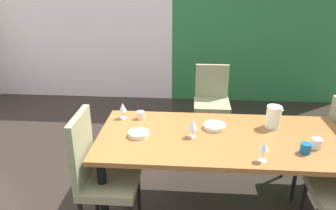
{
  "coord_description": "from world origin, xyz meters",
  "views": [
    {
      "loc": [
        0.52,
        -2.51,
        2.01
      ],
      "look_at": [
        0.32,
        0.28,
        0.85
      ],
      "focal_mm": 35.0,
      "sensor_mm": 36.0,
      "label": 1
    }
  ],
  "objects": [
    {
      "name": "ground_plane",
      "position": [
        0.0,
        0.0,
        -0.01
      ],
      "size": [
        5.74,
        5.41,
        0.02
      ],
      "primitive_type": "cube",
      "color": "#2B231D"
    },
    {
      "name": "back_panel_interior",
      "position": [
        -1.33,
        2.66,
        1.26
      ],
      "size": [
        3.08,
        0.1,
        2.53
      ],
      "primitive_type": "cube",
      "color": "silver",
      "rests_on": "ground_plane"
    },
    {
      "name": "garden_window_panel",
      "position": [
        1.54,
        2.66,
        1.26
      ],
      "size": [
        2.66,
        0.1,
        2.53
      ],
      "primitive_type": "cube",
      "color": "#2A7038",
      "rests_on": "ground_plane"
    },
    {
      "name": "dining_table",
      "position": [
        0.8,
        -0.06,
        0.65
      ],
      "size": [
        2.08,
        0.94,
        0.72
      ],
      "color": "#935F2E",
      "rests_on": "ground_plane"
    },
    {
      "name": "chair_head_far",
      "position": [
        0.79,
        1.37,
        0.51
      ],
      "size": [
        0.44,
        0.45,
        0.91
      ],
      "rotation": [
        0.0,
        0.0,
        3.14
      ],
      "color": "gray",
      "rests_on": "ground_plane"
    },
    {
      "name": "chair_left_near",
      "position": [
        -0.18,
        -0.39,
        0.55
      ],
      "size": [
        0.45,
        0.44,
        1.02
      ],
      "rotation": [
        0.0,
        0.0,
        -1.57
      ],
      "color": "gray",
      "rests_on": "ground_plane"
    },
    {
      "name": "chair_right_far",
      "position": [
        1.76,
        0.26,
        0.51
      ],
      "size": [
        0.44,
        0.44,
        0.92
      ],
      "rotation": [
        0.0,
        0.0,
        1.57
      ],
      "color": "gray",
      "rests_on": "ground_plane"
    },
    {
      "name": "wine_glass_south",
      "position": [
        0.55,
        -0.09,
        0.83
      ],
      "size": [
        0.08,
        0.08,
        0.16
      ],
      "color": "silver",
      "rests_on": "dining_table"
    },
    {
      "name": "wine_glass_center",
      "position": [
        -0.1,
        0.24,
        0.83
      ],
      "size": [
        0.07,
        0.07,
        0.15
      ],
      "color": "silver",
      "rests_on": "dining_table"
    },
    {
      "name": "wine_glass_right",
      "position": [
        1.06,
        -0.42,
        0.83
      ],
      "size": [
        0.07,
        0.07,
        0.15
      ],
      "color": "silver",
      "rests_on": "dining_table"
    },
    {
      "name": "serving_bowl_rear",
      "position": [
        0.1,
        -0.1,
        0.74
      ],
      "size": [
        0.17,
        0.17,
        0.04
      ],
      "primitive_type": "cylinder",
      "color": "white",
      "rests_on": "dining_table"
    },
    {
      "name": "serving_bowl_north",
      "position": [
        0.74,
        0.09,
        0.74
      ],
      "size": [
        0.19,
        0.19,
        0.04
      ],
      "primitive_type": "cylinder",
      "color": "beige",
      "rests_on": "dining_table"
    },
    {
      "name": "cup_east",
      "position": [
        1.4,
        -0.28,
        0.76
      ],
      "size": [
        0.08,
        0.08,
        0.08
      ],
      "primitive_type": "cylinder",
      "color": "#125994",
      "rests_on": "dining_table"
    },
    {
      "name": "cup_west",
      "position": [
        1.51,
        -0.19,
        0.76
      ],
      "size": [
        0.08,
        0.08,
        0.08
      ],
      "primitive_type": "cylinder",
      "color": "white",
      "rests_on": "dining_table"
    },
    {
      "name": "cup_front",
      "position": [
        0.06,
        0.24,
        0.76
      ],
      "size": [
        0.07,
        0.07,
        0.07
      ],
      "primitive_type": "cylinder",
      "color": "silver",
      "rests_on": "dining_table"
    },
    {
      "name": "pitcher_near_window",
      "position": [
        1.25,
        0.15,
        0.82
      ],
      "size": [
        0.14,
        0.13,
        0.2
      ],
      "color": "white",
      "rests_on": "dining_table"
    }
  ]
}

